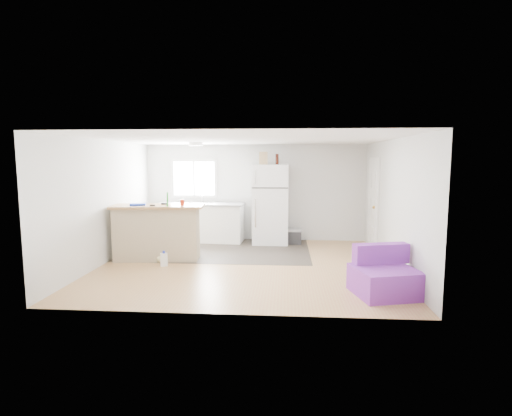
{
  "coord_description": "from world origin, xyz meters",
  "views": [
    {
      "loc": [
        0.77,
        -7.5,
        2.02
      ],
      "look_at": [
        0.16,
        0.7,
        1.02
      ],
      "focal_mm": 28.0,
      "sensor_mm": 36.0,
      "label": 1
    }
  ],
  "objects_px": {
    "purple_seat": "(384,277)",
    "bottle_left": "(277,159)",
    "mop": "(162,251)",
    "kitchen_cabinets": "(201,222)",
    "peninsula": "(157,232)",
    "red_cup": "(182,202)",
    "bottle_right": "(277,159)",
    "cooler": "(292,236)",
    "refrigerator": "(270,204)",
    "cardboard_box": "(263,158)",
    "cleaner_jug": "(164,259)",
    "blue_tray": "(138,204)"
  },
  "relations": [
    {
      "from": "purple_seat",
      "to": "bottle_left",
      "type": "distance_m",
      "value": 4.28
    },
    {
      "from": "purple_seat",
      "to": "mop",
      "type": "bearing_deg",
      "value": 143.21
    },
    {
      "from": "kitchen_cabinets",
      "to": "mop",
      "type": "height_order",
      "value": "mop"
    },
    {
      "from": "kitchen_cabinets",
      "to": "peninsula",
      "type": "bearing_deg",
      "value": -101.56
    },
    {
      "from": "mop",
      "to": "red_cup",
      "type": "relative_size",
      "value": 11.73
    },
    {
      "from": "mop",
      "to": "peninsula",
      "type": "bearing_deg",
      "value": 105.56
    },
    {
      "from": "bottle_right",
      "to": "red_cup",
      "type": "bearing_deg",
      "value": -136.53
    },
    {
      "from": "peninsula",
      "to": "cooler",
      "type": "height_order",
      "value": "peninsula"
    },
    {
      "from": "mop",
      "to": "red_cup",
      "type": "xyz_separation_m",
      "value": [
        0.38,
        0.19,
        0.94
      ]
    },
    {
      "from": "kitchen_cabinets",
      "to": "peninsula",
      "type": "relative_size",
      "value": 1.16
    },
    {
      "from": "peninsula",
      "to": "refrigerator",
      "type": "distance_m",
      "value": 2.88
    },
    {
      "from": "cooler",
      "to": "red_cup",
      "type": "relative_size",
      "value": 4.18
    },
    {
      "from": "cardboard_box",
      "to": "bottle_left",
      "type": "relative_size",
      "value": 1.2
    },
    {
      "from": "refrigerator",
      "to": "cooler",
      "type": "bearing_deg",
      "value": -4.99
    },
    {
      "from": "bottle_right",
      "to": "peninsula",
      "type": "bearing_deg",
      "value": -143.84
    },
    {
      "from": "cleaner_jug",
      "to": "mop",
      "type": "xyz_separation_m",
      "value": [
        -0.13,
        0.3,
        0.1
      ]
    },
    {
      "from": "cooler",
      "to": "bottle_left",
      "type": "height_order",
      "value": "bottle_left"
    },
    {
      "from": "cleaner_jug",
      "to": "cardboard_box",
      "type": "height_order",
      "value": "cardboard_box"
    },
    {
      "from": "cooler",
      "to": "cleaner_jug",
      "type": "relative_size",
      "value": 1.69
    },
    {
      "from": "refrigerator",
      "to": "bottle_right",
      "type": "relative_size",
      "value": 7.63
    },
    {
      "from": "cleaner_jug",
      "to": "kitchen_cabinets",
      "type": "bearing_deg",
      "value": 65.98
    },
    {
      "from": "cooler",
      "to": "cardboard_box",
      "type": "bearing_deg",
      "value": -177.66
    },
    {
      "from": "mop",
      "to": "red_cup",
      "type": "height_order",
      "value": "mop"
    },
    {
      "from": "peninsula",
      "to": "cleaner_jug",
      "type": "relative_size",
      "value": 6.32
    },
    {
      "from": "red_cup",
      "to": "bottle_left",
      "type": "height_order",
      "value": "bottle_left"
    },
    {
      "from": "red_cup",
      "to": "bottle_left",
      "type": "bearing_deg",
      "value": 42.42
    },
    {
      "from": "peninsula",
      "to": "red_cup",
      "type": "height_order",
      "value": "red_cup"
    },
    {
      "from": "mop",
      "to": "cardboard_box",
      "type": "bearing_deg",
      "value": 25.27
    },
    {
      "from": "cooler",
      "to": "cardboard_box",
      "type": "xyz_separation_m",
      "value": [
        -0.69,
        0.01,
        1.87
      ]
    },
    {
      "from": "cooler",
      "to": "blue_tray",
      "type": "relative_size",
      "value": 1.67
    },
    {
      "from": "kitchen_cabinets",
      "to": "red_cup",
      "type": "xyz_separation_m",
      "value": [
        0.03,
        -1.88,
        0.69
      ]
    },
    {
      "from": "kitchen_cabinets",
      "to": "bottle_left",
      "type": "distance_m",
      "value": 2.45
    },
    {
      "from": "purple_seat",
      "to": "refrigerator",
      "type": "bearing_deg",
      "value": 102.82
    },
    {
      "from": "cooler",
      "to": "red_cup",
      "type": "bearing_deg",
      "value": -138.75
    },
    {
      "from": "bottle_right",
      "to": "bottle_left",
      "type": "bearing_deg",
      "value": -83.43
    },
    {
      "from": "cooler",
      "to": "peninsula",
      "type": "bearing_deg",
      "value": -144.74
    },
    {
      "from": "kitchen_cabinets",
      "to": "blue_tray",
      "type": "height_order",
      "value": "kitchen_cabinets"
    },
    {
      "from": "kitchen_cabinets",
      "to": "cardboard_box",
      "type": "height_order",
      "value": "cardboard_box"
    },
    {
      "from": "red_cup",
      "to": "blue_tray",
      "type": "xyz_separation_m",
      "value": [
        -0.89,
        -0.05,
        -0.04
      ]
    },
    {
      "from": "cooler",
      "to": "cardboard_box",
      "type": "height_order",
      "value": "cardboard_box"
    },
    {
      "from": "mop",
      "to": "bottle_left",
      "type": "relative_size",
      "value": 5.63
    },
    {
      "from": "bottle_right",
      "to": "cardboard_box",
      "type": "bearing_deg",
      "value": 178.12
    },
    {
      "from": "peninsula",
      "to": "blue_tray",
      "type": "height_order",
      "value": "blue_tray"
    },
    {
      "from": "purple_seat",
      "to": "blue_tray",
      "type": "xyz_separation_m",
      "value": [
        -4.44,
        1.76,
        0.87
      ]
    },
    {
      "from": "mop",
      "to": "blue_tray",
      "type": "height_order",
      "value": "mop"
    },
    {
      "from": "blue_tray",
      "to": "cardboard_box",
      "type": "height_order",
      "value": "cardboard_box"
    },
    {
      "from": "kitchen_cabinets",
      "to": "purple_seat",
      "type": "height_order",
      "value": "kitchen_cabinets"
    },
    {
      "from": "cooler",
      "to": "blue_tray",
      "type": "xyz_separation_m",
      "value": [
        -3.1,
        -1.81,
        0.94
      ]
    },
    {
      "from": "bottle_left",
      "to": "blue_tray",
      "type": "bearing_deg",
      "value": -147.5
    },
    {
      "from": "kitchen_cabinets",
      "to": "refrigerator",
      "type": "bearing_deg",
      "value": 0.72
    }
  ]
}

